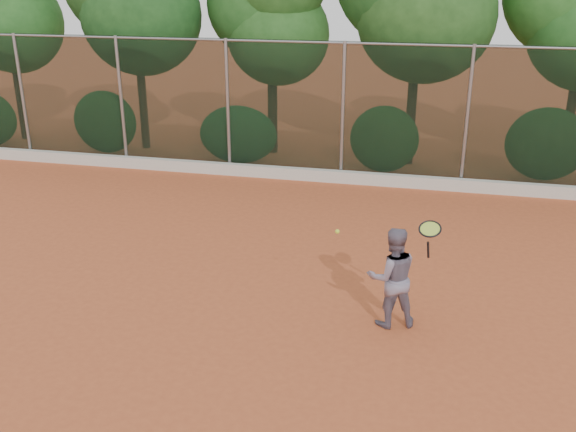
# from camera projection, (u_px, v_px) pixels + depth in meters

# --- Properties ---
(ground) EXTENTS (80.00, 80.00, 0.00)m
(ground) POSITION_uv_depth(u_px,v_px,m) (274.00, 311.00, 10.22)
(ground) COLOR #B8532B
(ground) RESTS_ON ground
(concrete_curb) EXTENTS (24.00, 0.20, 0.30)m
(concrete_curb) POSITION_uv_depth(u_px,v_px,m) (340.00, 177.00, 16.37)
(concrete_curb) COLOR beige
(concrete_curb) RESTS_ON ground
(tennis_player) EXTENTS (0.92, 0.82, 1.58)m
(tennis_player) POSITION_uv_depth(u_px,v_px,m) (392.00, 277.00, 9.58)
(tennis_player) COLOR slate
(tennis_player) RESTS_ON ground
(chainlink_fence) EXTENTS (24.09, 0.09, 3.50)m
(chainlink_fence) POSITION_uv_depth(u_px,v_px,m) (343.00, 109.00, 15.92)
(chainlink_fence) COLOR black
(chainlink_fence) RESTS_ON ground
(tennis_racket) EXTENTS (0.37, 0.35, 0.59)m
(tennis_racket) POSITION_uv_depth(u_px,v_px,m) (430.00, 231.00, 9.06)
(tennis_racket) COLOR black
(tennis_racket) RESTS_ON ground
(tennis_ball_in_flight) EXTENTS (0.07, 0.07, 0.07)m
(tennis_ball_in_flight) POSITION_uv_depth(u_px,v_px,m) (337.00, 232.00, 9.11)
(tennis_ball_in_flight) COLOR #CBE935
(tennis_ball_in_flight) RESTS_ON ground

